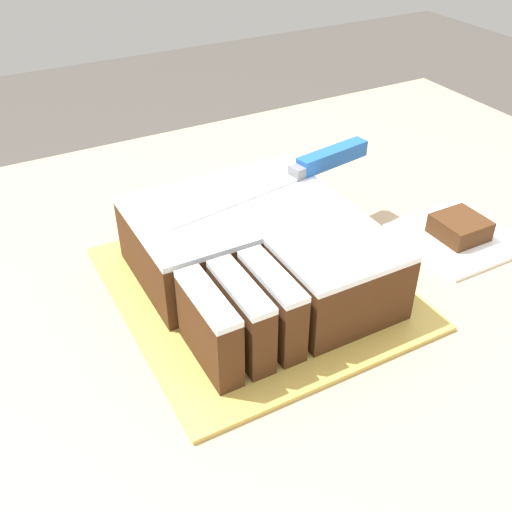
% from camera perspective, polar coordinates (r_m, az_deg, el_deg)
% --- Properties ---
extents(cake_board, '(0.33, 0.36, 0.01)m').
position_cam_1_polar(cake_board, '(0.75, 0.00, -2.93)').
color(cake_board, gold).
rests_on(cake_board, countertop).
extents(cake, '(0.25, 0.28, 0.09)m').
position_cam_1_polar(cake, '(0.72, 0.12, 0.32)').
color(cake, '#472814').
rests_on(cake, cake_board).
extents(knife, '(0.32, 0.07, 0.02)m').
position_cam_1_polar(knife, '(0.81, 5.69, 8.70)').
color(knife, silver).
rests_on(knife, cake).
extents(paper_napkin, '(0.15, 0.15, 0.01)m').
position_cam_1_polar(paper_napkin, '(0.88, 18.63, 1.68)').
color(paper_napkin, white).
rests_on(paper_napkin, countertop).
extents(brownie, '(0.06, 0.06, 0.03)m').
position_cam_1_polar(brownie, '(0.87, 18.84, 2.61)').
color(brownie, '#472814').
rests_on(brownie, paper_napkin).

